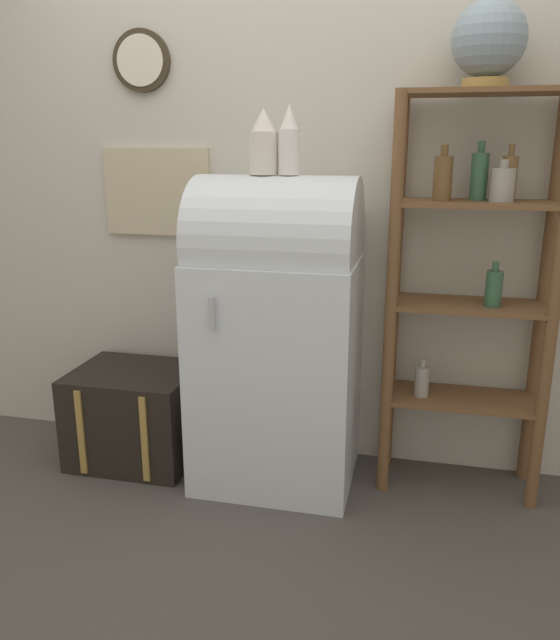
{
  "coord_description": "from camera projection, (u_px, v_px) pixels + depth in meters",
  "views": [
    {
      "loc": [
        0.6,
        -2.27,
        1.49
      ],
      "look_at": [
        0.01,
        0.27,
        0.75
      ],
      "focal_mm": 35.0,
      "sensor_mm": 36.0,
      "label": 1
    }
  ],
  "objects": [
    {
      "name": "wall_back",
      "position": [
        291.0,
        175.0,
        2.83
      ],
      "size": [
        7.0,
        0.09,
        2.7
      ],
      "color": "beige",
      "rests_on": "ground_plane"
    },
    {
      "name": "vase_center",
      "position": [
        289.0,
        142.0,
        2.49
      ],
      "size": [
        0.09,
        0.09,
        0.27
      ],
      "color": "white",
      "rests_on": "refrigerator"
    },
    {
      "name": "refrigerator",
      "position": [
        277.0,
        330.0,
        2.72
      ],
      "size": [
        0.69,
        0.6,
        1.37
      ],
      "color": "silver",
      "rests_on": "ground_plane"
    },
    {
      "name": "vase_left",
      "position": [
        264.0,
        144.0,
        2.52
      ],
      "size": [
        0.12,
        0.12,
        0.26
      ],
      "color": "silver",
      "rests_on": "refrigerator"
    },
    {
      "name": "shelf_unit",
      "position": [
        471.0,
        273.0,
        2.58
      ],
      "size": [
        0.67,
        0.3,
        1.69
      ],
      "color": "brown",
      "rests_on": "ground_plane"
    },
    {
      "name": "suitcase_trunk",
      "position": [
        136.0,
        415.0,
        3.01
      ],
      "size": [
        0.57,
        0.47,
        0.45
      ],
      "color": "black",
      "rests_on": "ground_plane"
    },
    {
      "name": "globe",
      "position": [
        489.0,
        41.0,
        2.36
      ],
      "size": [
        0.28,
        0.28,
        0.32
      ],
      "color": "#AD8942",
      "rests_on": "shelf_unit"
    },
    {
      "name": "ground_plane",
      "position": [
        263.0,
        505.0,
        2.66
      ],
      "size": [
        12.0,
        12.0,
        0.0
      ],
      "primitive_type": "plane",
      "color": "#4C4742"
    }
  ]
}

